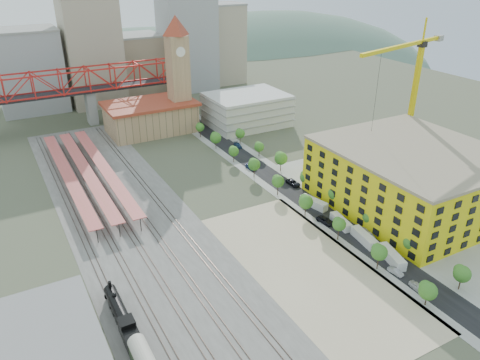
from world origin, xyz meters
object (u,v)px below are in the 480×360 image
locomotive (123,318)px  site_trailer_c (341,222)px  site_trailer_a (392,257)px  clock_tower (178,63)px  site_trailer_b (364,238)px  construction_building (412,178)px  tower_crane (412,80)px  car_0 (418,287)px  site_trailer_d (314,203)px

locomotive → site_trailer_c: 66.69m
locomotive → site_trailer_a: 66.78m
clock_tower → site_trailer_a: bearing=-86.2°
site_trailer_b → site_trailer_c: 9.62m
construction_building → site_trailer_b: 28.75m
construction_building → site_trailer_b: bearing=-160.5°
locomotive → tower_crane: bearing=16.0°
site_trailer_a → car_0: 11.67m
site_trailer_a → site_trailer_d: bearing=104.3°
locomotive → clock_tower: bearing=62.0°
locomotive → car_0: (63.00, -21.42, -1.40)m
locomotive → tower_crane: 120.22m
construction_building → car_0: (-29.00, -30.54, -8.62)m
tower_crane → car_0: tower_crane is taller
locomotive → site_trailer_d: (66.00, 22.21, -0.92)m
locomotive → site_trailer_c: bearing=8.2°
clock_tower → site_trailer_c: clock_tower is taller
clock_tower → site_trailer_b: 112.88m
construction_building → tower_crane: (19.97, 23.06, 22.43)m
site_trailer_c → site_trailer_d: site_trailer_d is taller
clock_tower → car_0: (5.00, -130.53, -27.91)m
tower_crane → site_trailer_c: 59.72m
site_trailer_b → tower_crane: bearing=43.4°
tower_crane → site_trailer_d: bearing=-167.8°
tower_crane → site_trailer_a: bearing=-137.4°
clock_tower → site_trailer_b: (8.00, -109.20, -27.41)m
site_trailer_a → site_trailer_c: site_trailer_a is taller
clock_tower → site_trailer_c: (8.00, -99.58, -27.51)m
locomotive → site_trailer_b: bearing=-0.1°
site_trailer_c → site_trailer_d: (0.00, 12.68, 0.08)m
tower_crane → locomotive: bearing=-164.0°
locomotive → site_trailer_a: (66.00, -10.15, -0.85)m
site_trailer_a → car_0: bearing=-90.6°
construction_building → site_trailer_a: (-26.00, -19.28, -8.08)m
site_trailer_a → car_0: site_trailer_a is taller
site_trailer_c → car_0: (-3.00, -30.95, -0.40)m
locomotive → tower_crane: tower_crane is taller
construction_building → tower_crane: tower_crane is taller
site_trailer_d → site_trailer_c: bearing=-103.1°
site_trailer_d → car_0: site_trailer_d is taller
site_trailer_b → site_trailer_d: 22.30m
locomotive → site_trailer_d: 69.64m
clock_tower → locomotive: bearing=-118.0°
clock_tower → site_trailer_c: size_ratio=6.02×
site_trailer_d → construction_building: bearing=-39.8°
construction_building → site_trailer_c: construction_building is taller
clock_tower → site_trailer_a: size_ratio=5.35×
clock_tower → construction_building: bearing=-71.2°
construction_building → tower_crane: size_ratio=0.98×
car_0 → tower_crane: bearing=51.7°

